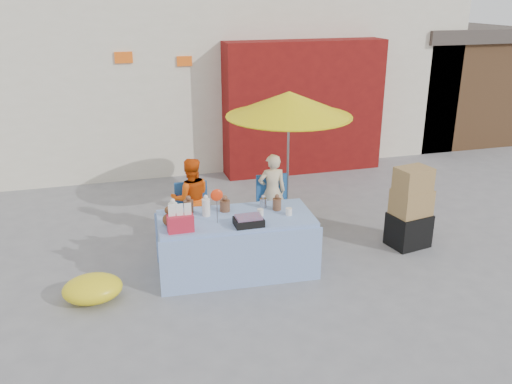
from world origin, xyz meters
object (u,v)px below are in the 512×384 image
object	(u,v)px
vendor_beige	(272,192)
umbrella	(289,105)
market_table	(236,243)
vendor_orange	(191,199)
chair_right	(275,215)
chair_left	(194,225)
box_stack	(410,210)

from	to	relation	value
vendor_beige	umbrella	distance (m)	1.34
market_table	vendor_orange	bearing A→B (deg)	110.56
chair_right	umbrella	size ratio (longest dim) A/B	0.41
market_table	chair_left	world-z (taller)	market_table
chair_right	vendor_orange	size ratio (longest dim) A/B	0.69
vendor_beige	umbrella	world-z (taller)	umbrella
chair_left	umbrella	bearing A→B (deg)	13.55
box_stack	chair_right	bearing A→B (deg)	148.95
market_table	umbrella	bearing A→B (deg)	52.48
chair_right	box_stack	xyz separation A→B (m)	(1.70, -1.02, 0.29)
vendor_beige	umbrella	bearing A→B (deg)	-150.29
box_stack	chair_left	bearing A→B (deg)	160.88
vendor_orange	chair_left	bearing A→B (deg)	93.52
chair_right	market_table	bearing A→B (deg)	-126.35
chair_left	chair_right	size ratio (longest dim) A/B	1.00
chair_right	umbrella	xyz separation A→B (m)	(0.30, 0.28, 1.64)
chair_left	vendor_orange	xyz separation A→B (m)	(-0.00, 0.13, 0.36)
vendor_beige	market_table	bearing A→B (deg)	56.95
chair_left	box_stack	bearing A→B (deg)	-15.97
chair_left	vendor_orange	world-z (taller)	vendor_orange
chair_left	vendor_orange	distance (m)	0.38
chair_left	chair_right	distance (m)	1.25
vendor_beige	vendor_orange	bearing A→B (deg)	3.15
chair_right	chair_left	bearing A→B (deg)	-176.85
vendor_beige	umbrella	xyz separation A→B (m)	(0.30, 0.15, 1.30)
vendor_orange	umbrella	distance (m)	2.01
umbrella	box_stack	size ratio (longest dim) A/B	1.76
chair_left	market_table	bearing A→B (deg)	-67.92
chair_left	vendor_beige	size ratio (longest dim) A/B	0.71
vendor_orange	vendor_beige	world-z (taller)	vendor_orange
chair_left	umbrella	xyz separation A→B (m)	(1.55, 0.28, 1.64)
chair_right	vendor_orange	xyz separation A→B (m)	(-1.25, 0.13, 0.36)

